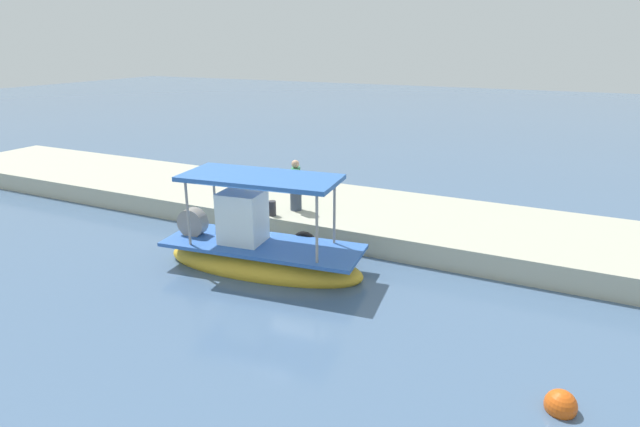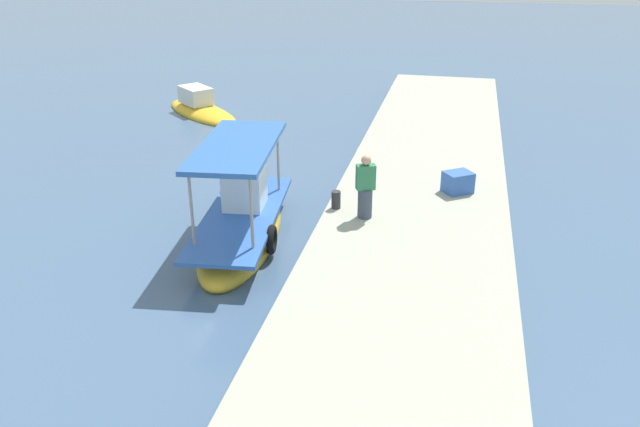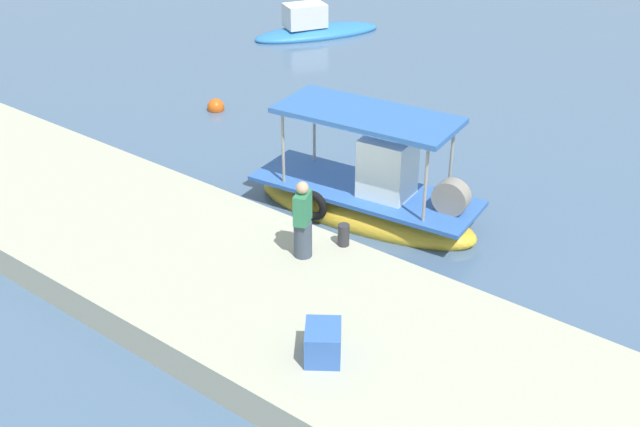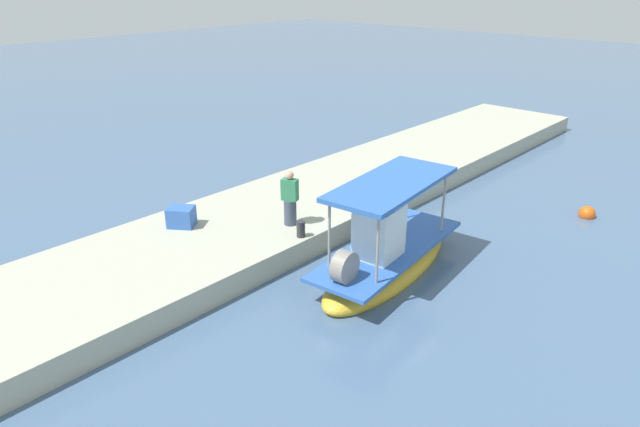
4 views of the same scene
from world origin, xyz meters
TOP-DOWN VIEW (x-y plane):
  - ground_plane at (0.00, 0.00)m, footprint 120.00×120.00m
  - dock_quay at (0.00, -4.14)m, footprint 36.00×4.67m
  - main_fishing_boat at (0.12, 0.20)m, footprint 5.75×2.41m
  - fisherman_near_bollard at (0.66, -2.87)m, footprint 0.47×0.53m
  - mooring_bollard at (1.06, -2.06)m, footprint 0.24×0.24m
  - cargo_crate at (2.88, -5.11)m, footprint 0.90×0.94m
  - marker_buoy at (-7.43, 2.86)m, footprint 0.53×0.53m

SIDE VIEW (x-z plane):
  - ground_plane at x=0.00m, z-range 0.00..0.00m
  - marker_buoy at x=-7.43m, z-range -0.16..0.37m
  - dock_quay at x=0.00m, z-range 0.00..0.68m
  - main_fishing_boat at x=0.12m, z-range -0.98..1.97m
  - mooring_bollard at x=1.06m, z-range 0.68..1.15m
  - cargo_crate at x=2.88m, z-range 0.68..1.26m
  - fisherman_near_bollard at x=0.66m, z-range 0.61..2.25m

